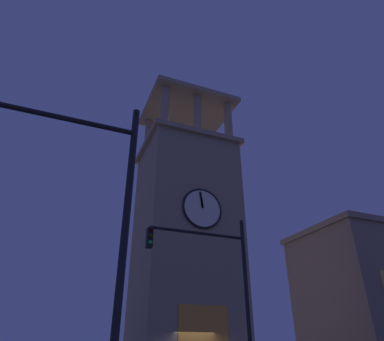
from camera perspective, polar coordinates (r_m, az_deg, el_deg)
clocktower at (r=25.83m, az=-1.04°, el=-11.53°), size 7.47×6.75×23.72m
traffic_signal_near at (r=7.20m, az=-18.32°, el=-4.05°), size 3.40×0.41×6.75m
traffic_signal_mid at (r=13.81m, az=4.17°, el=-16.91°), size 4.24×0.41×6.55m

